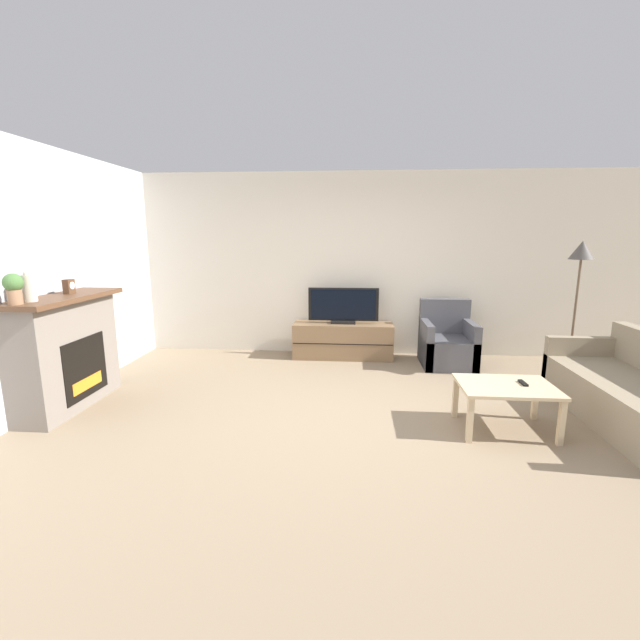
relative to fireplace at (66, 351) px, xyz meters
The scene contains 13 objects.
ground_plane 3.10m from the fireplace, ahead, with size 24.00×24.00×0.00m, color #89755B.
wall_back 3.94m from the fireplace, 38.23° to the left, with size 12.00×0.06×2.70m.
wall_left 0.80m from the fireplace, 145.26° to the right, with size 0.06×12.00×2.70m.
fireplace is the anchor object (origin of this frame).
mantel_vase_left 0.83m from the fireplace, 87.65° to the right, with size 0.12×0.12×0.29m.
mantel_clock 0.67m from the fireplace, 82.66° to the left, with size 0.08×0.11×0.15m.
potted_plant 0.94m from the fireplace, 88.34° to the right, with size 0.16×0.16×0.27m.
tv_stand 3.53m from the fireplace, 36.48° to the left, with size 1.45×0.48×0.52m.
tv 3.52m from the fireplace, 36.45° to the left, with size 1.02×0.18×0.52m.
armchair 4.67m from the fireplace, 23.25° to the left, with size 0.70×0.76×0.89m.
coffee_table 4.39m from the fireplace, ahead, with size 0.85×0.62×0.44m.
remote 4.55m from the fireplace, ahead, with size 0.04×0.15×0.02m.
floor_lamp 5.86m from the fireplace, 12.62° to the left, with size 0.30×0.30×1.72m.
Camera 1 is at (-0.07, -3.91, 1.78)m, focal length 24.00 mm.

